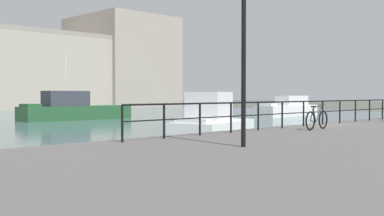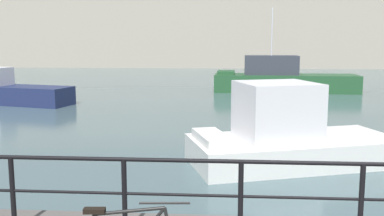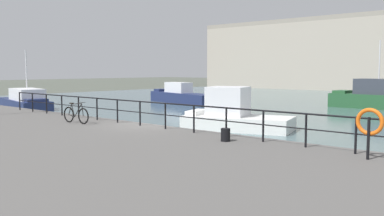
{
  "view_description": "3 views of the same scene",
  "coord_description": "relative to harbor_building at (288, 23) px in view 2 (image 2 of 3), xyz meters",
  "views": [
    {
      "loc": [
        -18.58,
        -11.46,
        2.22
      ],
      "look_at": [
        -2.39,
        5.04,
        1.54
      ],
      "focal_mm": 43.66,
      "sensor_mm": 36.0,
      "label": 1
    },
    {
      "loc": [
        -1.72,
        -6.34,
        3.48
      ],
      "look_at": [
        -2.72,
        7.53,
        1.36
      ],
      "focal_mm": 41.13,
      "sensor_mm": 36.0,
      "label": 2
    },
    {
      "loc": [
        14.1,
        -12.99,
        3.29
      ],
      "look_at": [
        -1.8,
        4.69,
        1.17
      ],
      "focal_mm": 40.33,
      "sensor_mm": 36.0,
      "label": 3
    }
  ],
  "objects": [
    {
      "name": "harbor_building",
      "position": [
        0.0,
        0.0,
        0.0
      ],
      "size": [
        78.14,
        16.82,
        15.93
      ],
      "color": "#A89E8E",
      "rests_on": "ground_plane"
    },
    {
      "name": "moored_red_daysailer",
      "position": [
        -7.25,
        -52.07,
        -5.24
      ],
      "size": [
        6.36,
        4.26,
        2.34
      ],
      "rotation": [
        0.0,
        0.0,
        3.45
      ],
      "color": "white",
      "rests_on": "water_basin"
    },
    {
      "name": "moored_white_yacht",
      "position": [
        -5.07,
        -33.68,
        -5.13
      ],
      "size": [
        9.83,
        2.87,
        5.75
      ],
      "rotation": [
        0.0,
        0.0,
        3.11
      ],
      "color": "#23512D",
      "rests_on": "water_basin"
    },
    {
      "name": "water_basin",
      "position": [
        -7.34,
        -27.9,
        -6.04
      ],
      "size": [
        80.0,
        60.0,
        0.01
      ],
      "primitive_type": "cube",
      "color": "#476066",
      "rests_on": "ground_plane"
    }
  ]
}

